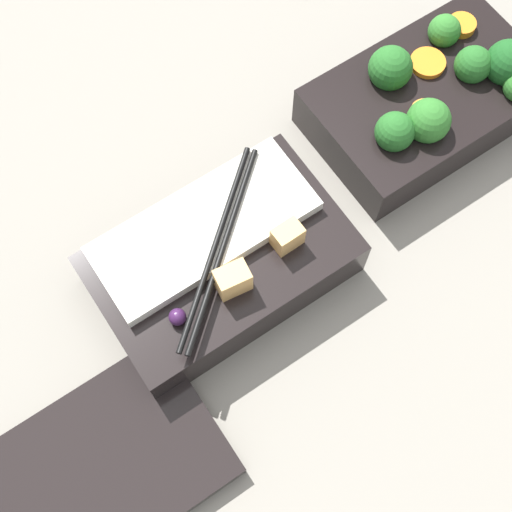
% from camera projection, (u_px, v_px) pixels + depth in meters
% --- Properties ---
extents(ground_plane, '(3.00, 3.00, 0.00)m').
position_uv_depth(ground_plane, '(306.00, 193.00, 0.68)').
color(ground_plane, gray).
extents(bento_tray_vegetable, '(0.22, 0.14, 0.08)m').
position_uv_depth(bento_tray_vegetable, '(430.00, 98.00, 0.68)').
color(bento_tray_vegetable, black).
rests_on(bento_tray_vegetable, ground_plane).
extents(bento_tray_rice, '(0.22, 0.14, 0.08)m').
position_uv_depth(bento_tray_rice, '(220.00, 260.00, 0.62)').
color(bento_tray_rice, black).
rests_on(bento_tray_rice, ground_plane).
extents(bento_lid, '(0.22, 0.13, 0.02)m').
position_uv_depth(bento_lid, '(90.00, 477.00, 0.58)').
color(bento_lid, black).
rests_on(bento_lid, ground_plane).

